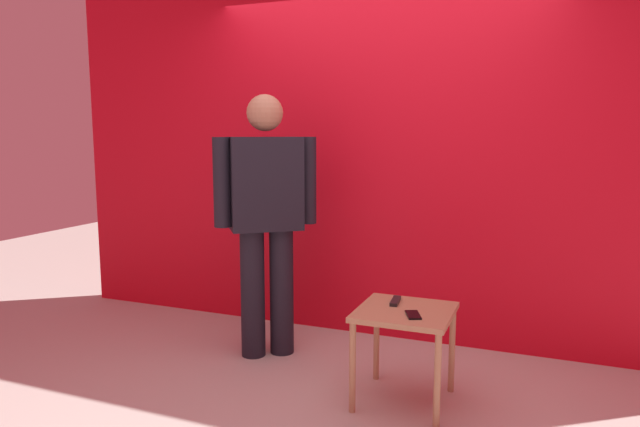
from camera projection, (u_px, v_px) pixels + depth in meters
ground_plane at (317, 401)px, 3.31m from camera, size 12.00×12.00×0.00m
back_wall_red at (381, 115)px, 4.21m from camera, size 5.29×0.12×3.31m
standing_person at (266, 212)px, 3.88m from camera, size 0.62×0.52×1.77m
side_table at (405, 324)px, 3.24m from camera, size 0.52×0.52×0.54m
cell_phone at (413, 315)px, 3.12m from camera, size 0.12×0.16×0.01m
tv_remote at (395, 301)px, 3.36m from camera, size 0.06×0.17×0.02m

